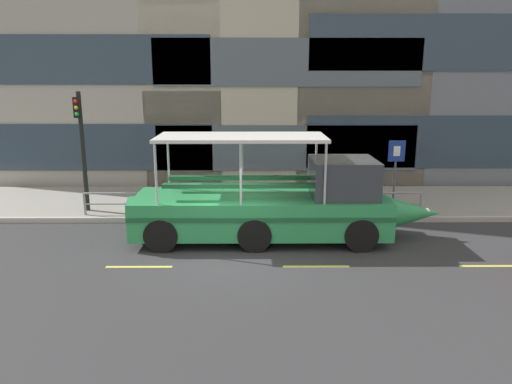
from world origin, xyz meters
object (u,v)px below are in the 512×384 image
traffic_light_pole (82,140)px  duck_tour_boat (279,206)px  parking_sign (396,163)px  pedestrian_near_bow (339,182)px

traffic_light_pole → duck_tour_boat: size_ratio=0.44×
parking_sign → traffic_light_pole: bearing=179.5°
duck_tour_boat → pedestrian_near_bow: bearing=53.3°
parking_sign → duck_tour_boat: 5.17m
traffic_light_pole → pedestrian_near_bow: 9.57m
pedestrian_near_bow → traffic_light_pole: bearing=-176.9°
duck_tour_boat → pedestrian_near_bow: 4.06m
pedestrian_near_bow → parking_sign: bearing=-17.3°
parking_sign → pedestrian_near_bow: (-1.92, 0.60, -0.83)m
parking_sign → duck_tour_boat: (-4.35, -2.66, -0.87)m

